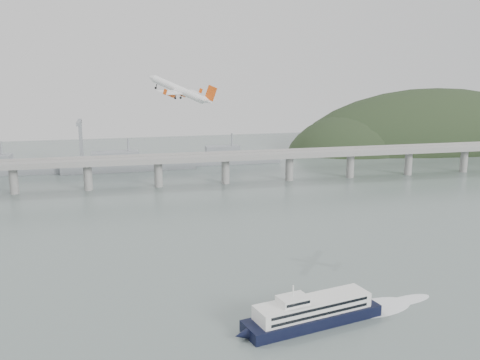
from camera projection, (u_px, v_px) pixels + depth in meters
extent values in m
plane|color=slate|center=(268.00, 296.00, 228.09)|extent=(900.00, 900.00, 0.00)
cube|color=gray|center=(199.00, 158.00, 414.23)|extent=(800.00, 22.00, 2.20)
cube|color=gray|center=(201.00, 158.00, 403.78)|extent=(800.00, 0.60, 1.80)
cube|color=gray|center=(197.00, 153.00, 423.80)|extent=(800.00, 0.60, 1.80)
cylinder|color=gray|center=(14.00, 180.00, 389.94)|extent=(6.00, 6.00, 21.00)
cylinder|color=gray|center=(88.00, 177.00, 400.18)|extent=(6.00, 6.00, 21.00)
cylinder|color=gray|center=(158.00, 174.00, 410.43)|extent=(6.00, 6.00, 21.00)
cylinder|color=gray|center=(225.00, 171.00, 420.67)|extent=(6.00, 6.00, 21.00)
cylinder|color=gray|center=(289.00, 168.00, 430.92)|extent=(6.00, 6.00, 21.00)
cylinder|color=gray|center=(350.00, 166.00, 441.16)|extent=(6.00, 6.00, 21.00)
cylinder|color=gray|center=(408.00, 163.00, 451.41)|extent=(6.00, 6.00, 21.00)
cylinder|color=gray|center=(464.00, 160.00, 461.65)|extent=(6.00, 6.00, 21.00)
ellipsoid|color=black|center=(432.00, 161.00, 601.93)|extent=(320.00, 150.00, 156.00)
ellipsoid|color=black|center=(353.00, 161.00, 571.59)|extent=(140.00, 110.00, 96.00)
cube|color=gray|center=(3.00, 169.00, 453.78)|extent=(95.67, 20.15, 8.00)
cylinder|color=gray|center=(1.00, 150.00, 450.21)|extent=(1.60, 1.60, 14.00)
cube|color=gray|center=(129.00, 165.00, 469.51)|extent=(110.55, 21.43, 8.00)
cube|color=gray|center=(115.00, 156.00, 465.47)|extent=(39.01, 16.73, 8.00)
cylinder|color=gray|center=(128.00, 147.00, 465.94)|extent=(1.60, 1.60, 14.00)
cube|color=gray|center=(232.00, 159.00, 497.48)|extent=(85.00, 13.60, 8.00)
cube|color=gray|center=(222.00, 150.00, 493.95)|extent=(29.75, 11.90, 8.00)
cylinder|color=gray|center=(232.00, 141.00, 493.91)|extent=(1.60, 1.60, 14.00)
cube|color=gray|center=(81.00, 142.00, 491.10)|extent=(3.00, 3.00, 40.00)
cube|color=gray|center=(79.00, 123.00, 477.55)|extent=(3.00, 28.00, 3.00)
cube|color=black|center=(312.00, 318.00, 204.34)|extent=(54.54, 24.92, 4.24)
cone|color=black|center=(242.00, 335.00, 192.18)|extent=(6.16, 5.38, 4.24)
cube|color=white|center=(313.00, 306.00, 203.27)|extent=(45.79, 20.85, 5.30)
cube|color=black|center=(321.00, 308.00, 198.27)|extent=(39.20, 9.70, 1.06)
cube|color=black|center=(321.00, 315.00, 198.84)|extent=(39.20, 9.70, 1.06)
cube|color=black|center=(305.00, 297.00, 207.67)|extent=(39.20, 9.70, 1.06)
cube|color=black|center=(305.00, 303.00, 208.24)|extent=(39.20, 9.70, 1.06)
cube|color=white|center=(293.00, 300.00, 198.77)|extent=(12.06, 9.72, 2.76)
cube|color=black|center=(299.00, 304.00, 195.47)|extent=(9.31, 2.38, 1.06)
cylinder|color=white|center=(293.00, 291.00, 198.02)|extent=(0.64, 0.64, 4.24)
ellipsoid|color=white|center=(377.00, 307.00, 217.41)|extent=(33.29, 22.07, 0.21)
ellipsoid|color=white|center=(407.00, 300.00, 223.72)|extent=(24.07, 12.84, 0.21)
cylinder|color=white|center=(179.00, 89.00, 266.29)|extent=(23.63, 20.57, 12.86)
cone|color=white|center=(151.00, 77.00, 271.26)|extent=(6.18, 5.95, 4.82)
cone|color=white|center=(208.00, 101.00, 261.01)|extent=(6.94, 6.35, 5.15)
cube|color=white|center=(180.00, 92.00, 266.28)|extent=(23.88, 30.61, 3.70)
cube|color=white|center=(207.00, 99.00, 261.11)|extent=(9.56, 11.64, 1.91)
cube|color=#E04D0F|center=(211.00, 93.00, 259.81)|extent=(5.57, 3.87, 7.68)
cylinder|color=#E04D0F|center=(182.00, 94.00, 272.16)|extent=(5.15, 4.80, 3.63)
cylinder|color=black|center=(178.00, 92.00, 272.82)|extent=(2.27, 2.40, 2.31)
cube|color=white|center=(183.00, 92.00, 271.86)|extent=(2.41, 1.81, 1.99)
cylinder|color=#E04D0F|center=(170.00, 94.00, 262.17)|extent=(5.15, 4.80, 3.63)
cylinder|color=black|center=(167.00, 92.00, 262.83)|extent=(2.27, 2.40, 2.31)
cube|color=white|center=(171.00, 92.00, 261.87)|extent=(2.41, 1.81, 1.99)
cylinder|color=black|center=(181.00, 96.00, 269.18)|extent=(1.20, 0.88, 2.41)
cylinder|color=black|center=(181.00, 98.00, 269.52)|extent=(1.40, 1.13, 1.43)
cylinder|color=black|center=(176.00, 96.00, 264.46)|extent=(1.20, 0.88, 2.41)
cylinder|color=black|center=(175.00, 98.00, 264.79)|extent=(1.40, 1.13, 1.43)
cylinder|color=black|center=(156.00, 86.00, 270.86)|extent=(1.20, 0.88, 2.41)
cylinder|color=black|center=(156.00, 88.00, 271.19)|extent=(1.40, 1.13, 1.43)
cube|color=#E04D0F|center=(201.00, 91.00, 280.74)|extent=(2.05, 1.45, 2.82)
cube|color=#E04D0F|center=(165.00, 92.00, 249.86)|extent=(2.05, 1.45, 2.82)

